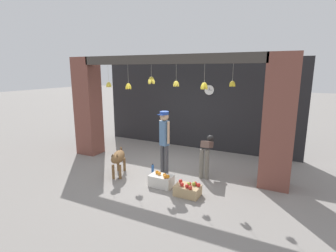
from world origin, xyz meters
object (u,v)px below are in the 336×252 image
object	(u,v)px
fruit_crate_oranges	(161,180)
fruit_crate_apples	(188,190)
shopkeeper	(164,138)
water_bottle	(153,169)
dog	(118,158)
wall_clock	(209,90)
worker_stooping	(206,151)

from	to	relation	value
fruit_crate_oranges	fruit_crate_apples	world-z (taller)	fruit_crate_oranges
fruit_crate_oranges	fruit_crate_apples	bearing A→B (deg)	-11.03
fruit_crate_oranges	shopkeeper	bearing A→B (deg)	110.37
fruit_crate_apples	water_bottle	size ratio (longest dim) A/B	2.15
dog	wall_clock	bearing A→B (deg)	132.69
dog	worker_stooping	distance (m)	2.32
shopkeeper	fruit_crate_apples	bearing A→B (deg)	160.25
worker_stooping	shopkeeper	bearing A→B (deg)	-155.05
dog	fruit_crate_oranges	size ratio (longest dim) A/B	1.80
wall_clock	worker_stooping	bearing A→B (deg)	-72.71
shopkeeper	wall_clock	size ratio (longest dim) A/B	5.00
dog	water_bottle	size ratio (longest dim) A/B	3.89
shopkeeper	water_bottle	distance (m)	1.00
fruit_crate_oranges	water_bottle	size ratio (longest dim) A/B	2.16
dog	shopkeeper	distance (m)	1.34
shopkeeper	fruit_crate_oranges	world-z (taller)	shopkeeper
fruit_crate_apples	wall_clock	xyz separation A→B (m)	(-0.70, 3.49, 1.95)
worker_stooping	water_bottle	world-z (taller)	worker_stooping
worker_stooping	water_bottle	xyz separation A→B (m)	(-1.35, -0.48, -0.55)
shopkeeper	fruit_crate_apples	size ratio (longest dim) A/B	3.12
shopkeeper	worker_stooping	distance (m)	1.16
dog	wall_clock	world-z (taller)	wall_clock
shopkeeper	water_bottle	size ratio (longest dim) A/B	6.71
wall_clock	shopkeeper	bearing A→B (deg)	-95.24
dog	fruit_crate_apples	xyz separation A→B (m)	(2.08, -0.23, -0.35)
water_bottle	worker_stooping	bearing A→B (deg)	19.62
worker_stooping	wall_clock	distance (m)	2.74
wall_clock	fruit_crate_apples	bearing A→B (deg)	-78.68
worker_stooping	fruit_crate_oranges	xyz separation A→B (m)	(-0.74, -1.11, -0.52)
worker_stooping	fruit_crate_oranges	distance (m)	1.43
dog	fruit_crate_oranges	xyz separation A→B (m)	(1.33, -0.09, -0.33)
dog	water_bottle	bearing A→B (deg)	102.16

